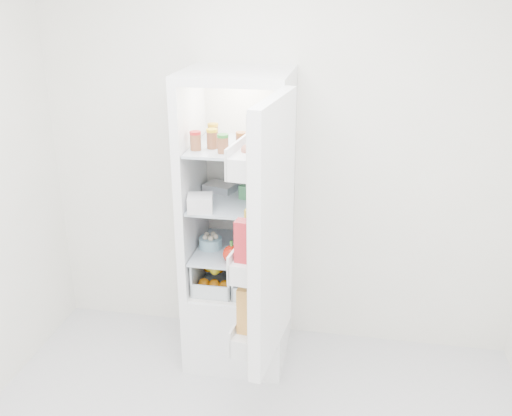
% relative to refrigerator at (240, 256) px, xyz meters
% --- Properties ---
extents(room_walls, '(3.02, 3.02, 2.61)m').
position_rel_refrigerator_xyz_m(room_walls, '(0.20, -1.25, 0.93)').
color(room_walls, white).
rests_on(room_walls, ground).
extents(refrigerator, '(0.60, 0.60, 1.80)m').
position_rel_refrigerator_xyz_m(refrigerator, '(0.00, 0.00, 0.00)').
color(refrigerator, white).
rests_on(refrigerator, ground).
extents(shelf_low, '(0.49, 0.53, 0.01)m').
position_rel_refrigerator_xyz_m(shelf_low, '(-0.00, -0.06, 0.07)').
color(shelf_low, silver).
rests_on(shelf_low, refrigerator).
extents(shelf_mid, '(0.49, 0.53, 0.02)m').
position_rel_refrigerator_xyz_m(shelf_mid, '(-0.00, -0.06, 0.38)').
color(shelf_mid, silver).
rests_on(shelf_mid, refrigerator).
extents(shelf_top, '(0.49, 0.53, 0.02)m').
position_rel_refrigerator_xyz_m(shelf_top, '(-0.00, -0.06, 0.71)').
color(shelf_top, silver).
rests_on(shelf_top, refrigerator).
extents(crisper_left, '(0.23, 0.46, 0.22)m').
position_rel_refrigerator_xyz_m(crisper_left, '(-0.12, -0.06, -0.06)').
color(crisper_left, silver).
rests_on(crisper_left, refrigerator).
extents(crisper_right, '(0.23, 0.46, 0.22)m').
position_rel_refrigerator_xyz_m(crisper_right, '(0.12, -0.06, -0.06)').
color(crisper_right, silver).
rests_on(crisper_right, refrigerator).
extents(condiment_jars, '(0.46, 0.34, 0.08)m').
position_rel_refrigerator_xyz_m(condiment_jars, '(-0.01, -0.12, 0.76)').
color(condiment_jars, '#B21919').
rests_on(condiment_jars, shelf_top).
extents(squeeze_bottle, '(0.06, 0.06, 0.18)m').
position_rel_refrigerator_xyz_m(squeeze_bottle, '(0.21, 0.11, 0.81)').
color(squeeze_bottle, white).
rests_on(squeeze_bottle, shelf_top).
extents(tub_white, '(0.16, 0.16, 0.09)m').
position_rel_refrigerator_xyz_m(tub_white, '(-0.17, -0.26, 0.44)').
color(tub_white, silver).
rests_on(tub_white, shelf_mid).
extents(tin_red, '(0.09, 0.09, 0.06)m').
position_rel_refrigerator_xyz_m(tin_red, '(0.19, -0.28, 0.42)').
color(tin_red, red).
rests_on(tin_red, shelf_mid).
extents(foil_tray, '(0.21, 0.18, 0.04)m').
position_rel_refrigerator_xyz_m(foil_tray, '(-0.14, 0.08, 0.41)').
color(foil_tray, white).
rests_on(foil_tray, shelf_mid).
extents(tub_green, '(0.14, 0.16, 0.08)m').
position_rel_refrigerator_xyz_m(tub_green, '(0.07, 0.01, 0.43)').
color(tub_green, '#42925A').
rests_on(tub_green, shelf_mid).
extents(red_cabbage, '(0.15, 0.15, 0.15)m').
position_rel_refrigerator_xyz_m(red_cabbage, '(0.11, 0.01, 0.16)').
color(red_cabbage, '#501B4C').
rests_on(red_cabbage, shelf_low).
extents(bell_pepper, '(0.10, 0.10, 0.10)m').
position_rel_refrigerator_xyz_m(bell_pepper, '(0.00, -0.25, 0.13)').
color(bell_pepper, red).
rests_on(bell_pepper, shelf_low).
extents(mushroom_bowl, '(0.16, 0.16, 0.06)m').
position_rel_refrigerator_xyz_m(mushroom_bowl, '(-0.17, -0.08, 0.11)').
color(mushroom_bowl, '#8BBCD0').
rests_on(mushroom_bowl, shelf_low).
extents(citrus_pile, '(0.20, 0.24, 0.16)m').
position_rel_refrigerator_xyz_m(citrus_pile, '(-0.13, -0.12, -0.07)').
color(citrus_pile, orange).
rests_on(citrus_pile, refrigerator).
extents(veg_pile, '(0.16, 0.30, 0.10)m').
position_rel_refrigerator_xyz_m(veg_pile, '(0.13, -0.06, -0.10)').
color(veg_pile, '#214A18').
rests_on(veg_pile, refrigerator).
extents(fridge_door, '(0.23, 0.60, 1.30)m').
position_rel_refrigerator_xyz_m(fridge_door, '(0.27, -0.64, 0.43)').
color(fridge_door, white).
rests_on(fridge_door, refrigerator).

